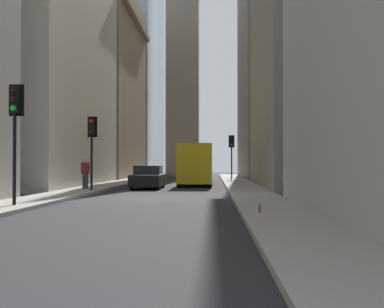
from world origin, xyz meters
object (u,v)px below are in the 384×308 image
delivery_truck (196,165)px  pedestrian (85,172)px  traffic_light_far_junction (232,147)px  discarded_bottle (260,209)px  sedan_black (148,178)px  traffic_light_midblock (92,136)px  traffic_light_foreground (15,116)px

delivery_truck → pedestrian: delivery_truck is taller
traffic_light_far_junction → discarded_bottle: traffic_light_far_junction is taller
sedan_black → traffic_light_far_junction: size_ratio=1.09×
pedestrian → traffic_light_midblock: bearing=-155.5°
traffic_light_far_junction → discarded_bottle: (-31.13, 0.34, -2.80)m
delivery_truck → pedestrian: (-6.61, 6.00, -0.37)m
traffic_light_foreground → sedan_black: bearing=-11.1°
traffic_light_foreground → pedestrian: (11.37, 0.43, -2.10)m
traffic_light_foreground → traffic_light_far_junction: size_ratio=1.05×
discarded_bottle → traffic_light_far_junction: bearing=-0.6°
sedan_black → pedestrian: bearing=130.8°
delivery_truck → traffic_light_foreground: 18.90m
traffic_light_foreground → traffic_light_midblock: 9.74m
sedan_black → traffic_light_foreground: bearing=168.9°
traffic_light_midblock → traffic_light_far_junction: (19.00, -8.13, 0.03)m
traffic_light_midblock → traffic_light_far_junction: traffic_light_far_junction is taller
sedan_black → traffic_light_midblock: traffic_light_midblock is taller
delivery_truck → sedan_black: 4.82m
sedan_black → traffic_light_far_junction: 15.84m
pedestrian → discarded_bottle: size_ratio=6.44×
delivery_truck → traffic_light_midblock: (-8.24, 5.26, 1.56)m
traffic_light_foreground → pedestrian: bearing=2.1°
traffic_light_foreground → delivery_truck: bearing=-17.2°
delivery_truck → sedan_black: (-3.84, 2.80, -0.80)m
delivery_truck → traffic_light_foreground: traffic_light_foreground is taller
traffic_light_foreground → discarded_bottle: traffic_light_foreground is taller
traffic_light_midblock → discarded_bottle: size_ratio=14.53×
traffic_light_far_junction → pedestrian: 19.60m
delivery_truck → discarded_bottle: 20.56m
sedan_black → traffic_light_foreground: 14.62m
traffic_light_midblock → discarded_bottle: traffic_light_midblock is taller
delivery_truck → traffic_light_foreground: (-17.98, 5.58, 1.72)m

